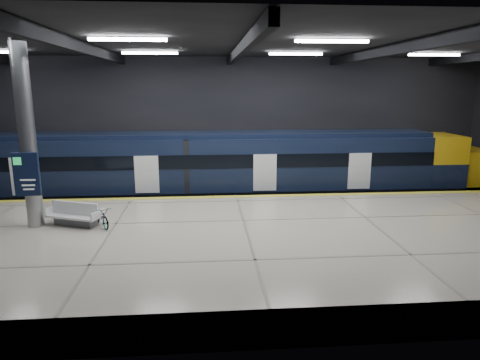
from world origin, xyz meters
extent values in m
plane|color=black|center=(0.00, 0.00, 0.00)|extent=(30.00, 30.00, 0.00)
cube|color=black|center=(0.00, 8.00, 4.00)|extent=(30.00, 0.10, 8.00)
cube|color=black|center=(0.00, -8.00, 4.00)|extent=(30.00, 0.10, 8.00)
cube|color=black|center=(0.00, 0.00, 8.00)|extent=(30.00, 16.00, 0.10)
cube|color=black|center=(-6.00, 0.00, 7.75)|extent=(0.25, 16.00, 0.40)
cube|color=black|center=(0.00, 0.00, 7.75)|extent=(0.25, 16.00, 0.40)
cube|color=black|center=(6.00, 0.00, 7.75)|extent=(0.25, 16.00, 0.40)
cube|color=white|center=(-4.00, -2.00, 7.88)|extent=(2.60, 0.18, 0.10)
cube|color=white|center=(3.00, -2.00, 7.88)|extent=(2.60, 0.18, 0.10)
cube|color=white|center=(-4.00, 4.00, 7.88)|extent=(2.60, 0.18, 0.10)
cube|color=white|center=(3.00, 4.00, 7.88)|extent=(2.60, 0.18, 0.10)
cube|color=white|center=(10.00, 4.00, 7.88)|extent=(2.60, 0.18, 0.10)
cube|color=beige|center=(0.00, -2.50, 0.55)|extent=(30.00, 11.00, 1.10)
cube|color=yellow|center=(0.00, 2.75, 1.11)|extent=(30.00, 0.40, 0.01)
cube|color=gray|center=(0.00, 4.78, 0.08)|extent=(30.00, 0.08, 0.16)
cube|color=gray|center=(0.00, 6.22, 0.08)|extent=(30.00, 0.08, 0.16)
cube|color=black|center=(-1.43, 5.50, 0.55)|extent=(24.00, 2.58, 0.80)
cube|color=black|center=(-1.43, 5.50, 2.33)|extent=(24.00, 2.80, 2.75)
cube|color=black|center=(-1.43, 5.50, 3.82)|extent=(24.00, 2.30, 0.24)
cube|color=black|center=(-1.43, 4.09, 2.60)|extent=(24.00, 0.04, 0.70)
cube|color=white|center=(1.57, 4.08, 2.00)|extent=(1.20, 0.05, 1.90)
cube|color=gold|center=(11.57, 5.50, 2.33)|extent=(2.00, 2.80, 2.75)
ellipsoid|color=gold|center=(14.17, 5.50, 1.85)|extent=(3.60, 2.52, 1.90)
cube|color=black|center=(11.87, 5.50, 2.50)|extent=(1.60, 2.38, 0.80)
cube|color=#595B60|center=(-6.49, -1.10, 1.25)|extent=(1.71, 1.09, 0.31)
cube|color=white|center=(-6.49, -1.10, 1.49)|extent=(2.22, 1.57, 0.08)
cube|color=white|center=(-6.49, -1.10, 1.77)|extent=(1.93, 0.84, 0.51)
cube|color=white|center=(-7.44, -0.72, 1.61)|extent=(0.38, 0.83, 0.31)
cube|color=white|center=(-5.54, -1.48, 1.61)|extent=(0.38, 0.83, 0.31)
imported|color=#99999E|center=(-5.47, -1.32, 1.50)|extent=(1.24, 1.56, 0.79)
cube|color=black|center=(-6.07, -1.32, 1.28)|extent=(0.34, 0.25, 0.35)
cylinder|color=#9EA0A5|center=(-8.00, -1.00, 4.55)|extent=(0.60, 0.60, 6.90)
cube|color=#0E1936|center=(-8.00, -1.42, 3.20)|extent=(0.90, 0.12, 1.60)
camera|label=1|loc=(-1.48, -17.29, 6.34)|focal=32.00mm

